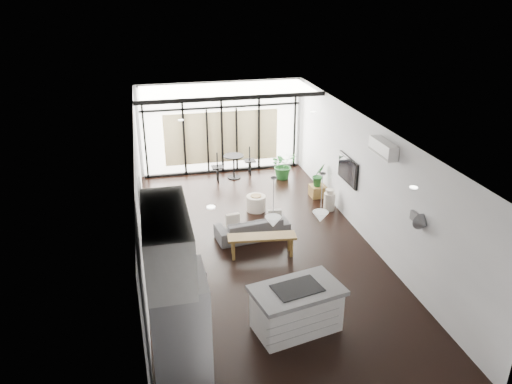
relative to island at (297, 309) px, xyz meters
name	(u,v)px	position (x,y,z in m)	size (l,w,h in m)	color
floor	(259,248)	(0.02, 2.86, -0.41)	(5.00, 10.00, 0.00)	black
ceiling	(259,128)	(0.02, 2.86, 2.39)	(5.00, 10.00, 0.00)	silver
wall_left	(140,202)	(-2.48, 2.86, 0.99)	(0.02, 10.00, 2.80)	silver
wall_right	(367,181)	(2.52, 2.86, 0.99)	(0.02, 10.00, 2.80)	silver
wall_back	(221,127)	(0.02, 7.86, 0.99)	(5.00, 0.02, 2.80)	silver
wall_front	(351,346)	(0.02, -2.14, 0.99)	(5.00, 0.02, 2.80)	silver
glazing	(222,128)	(0.02, 7.74, 0.99)	(5.00, 0.20, 2.80)	black
skylight	(226,89)	(0.02, 6.86, 2.36)	(4.70, 1.90, 0.06)	silver
neighbour_building	(222,137)	(0.02, 7.81, 0.69)	(3.50, 0.02, 1.60)	beige
island	(297,309)	(0.00, 0.00, 0.00)	(1.51, 0.90, 0.83)	silver
cooktop	(297,288)	(0.00, 0.00, 0.42)	(0.81, 0.54, 0.01)	black
fridge	(181,337)	(-2.02, -0.99, 0.59)	(0.77, 0.97, 2.00)	#9F9FA4
appliance_column	(177,299)	(-2.02, -0.29, 0.72)	(0.59, 0.62, 2.28)	silver
upper_cabinets	(167,241)	(-2.10, -0.64, 1.94)	(0.62, 1.75, 0.86)	silver
pendant_left	(273,222)	(-0.38, 0.21, 1.61)	(0.26, 0.26, 0.18)	silver
pendant_right	(320,217)	(0.42, 0.21, 1.61)	(0.26, 0.26, 0.18)	silver
sofa	(252,224)	(-0.01, 3.40, -0.08)	(1.70, 0.50, 0.66)	#535255
console_bench	(262,245)	(0.01, 2.55, -0.18)	(1.48, 0.37, 0.48)	brown
pouf	(256,203)	(0.39, 4.79, -0.21)	(0.50, 0.50, 0.40)	beige
crate	(318,191)	(2.27, 5.28, -0.26)	(0.42, 0.42, 0.31)	brown
plant_tall	(283,168)	(1.70, 6.79, -0.08)	(0.77, 0.85, 0.66)	#205C25
plant_crate	(318,181)	(2.27, 5.28, 0.04)	(0.35, 0.64, 0.28)	#205C25
milk_can	(329,200)	(2.27, 4.39, -0.12)	(0.30, 0.30, 0.58)	beige
bistro_set	(234,166)	(0.26, 7.16, -0.03)	(1.59, 0.63, 0.76)	black
tv	(348,170)	(2.48, 3.86, 0.89)	(0.05, 1.10, 0.65)	black
ac_unit	(383,148)	(2.40, 2.06, 2.04)	(0.22, 0.90, 0.30)	white
framed_art	(141,205)	(-2.45, 2.36, 1.14)	(0.04, 0.70, 0.90)	black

